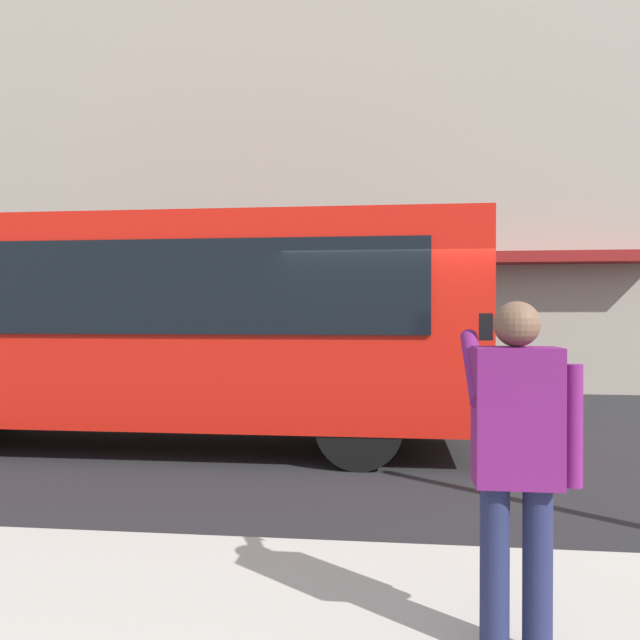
% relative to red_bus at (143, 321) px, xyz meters
% --- Properties ---
extents(ground_plane, '(60.00, 60.00, 0.00)m').
position_rel_red_bus_xyz_m(ground_plane, '(-3.40, 0.27, -1.68)').
color(ground_plane, '#232326').
extents(building_facade_far, '(28.00, 1.55, 12.00)m').
position_rel_red_bus_xyz_m(building_facade_far, '(-3.42, -6.53, 4.30)').
color(building_facade_far, '#A89E8E').
rests_on(building_facade_far, ground_plane).
extents(red_bus, '(9.05, 2.54, 3.08)m').
position_rel_red_bus_xyz_m(red_bus, '(0.00, 0.00, 0.00)').
color(red_bus, red).
rests_on(red_bus, ground_plane).
extents(pedestrian_photographer, '(0.53, 0.52, 1.70)m').
position_rel_red_bus_xyz_m(pedestrian_photographer, '(-3.99, 5.17, -0.54)').
color(pedestrian_photographer, '#1E2347').
rests_on(pedestrian_photographer, sidewalk_curb).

